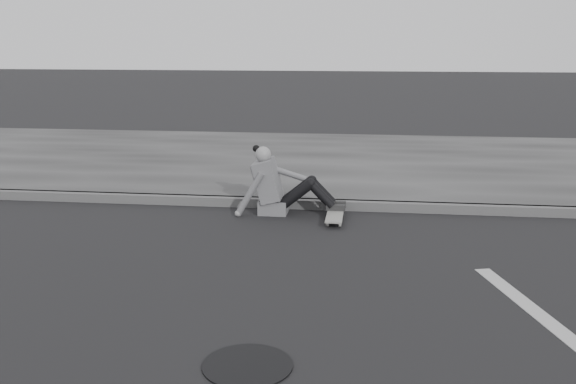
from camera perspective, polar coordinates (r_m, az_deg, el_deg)
name	(u,v)px	position (r m, az deg, el deg)	size (l,w,h in m)	color
ground	(191,275)	(6.18, -8.62, -7.29)	(80.00, 80.00, 0.00)	black
curb	(243,202)	(8.56, -4.01, -0.88)	(24.00, 0.16, 0.12)	#494949
sidewalk	(276,160)	(11.47, -1.11, 2.83)	(24.00, 6.00, 0.12)	#323232
manhole	(248,365)	(4.54, -3.62, -15.12)	(0.62, 0.62, 0.01)	black
skateboard	(335,215)	(7.89, 4.20, -2.05)	(0.20, 0.78, 0.09)	#979893
seated_woman	(278,186)	(8.12, -0.85, 0.55)	(1.38, 0.46, 0.88)	#5A5A5D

